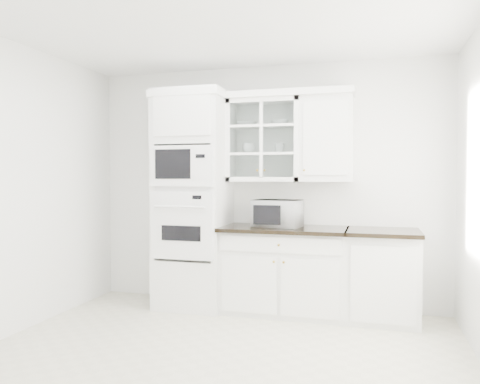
% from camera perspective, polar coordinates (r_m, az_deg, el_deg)
% --- Properties ---
extents(ground, '(4.00, 3.50, 0.01)m').
position_cam_1_polar(ground, '(3.92, -2.99, -19.83)').
color(ground, beige).
rests_on(ground, ground).
extents(room_shell, '(4.00, 3.50, 2.70)m').
position_cam_1_polar(room_shell, '(4.06, -1.05, 6.46)').
color(room_shell, white).
rests_on(room_shell, ground).
extents(oven_column, '(0.76, 0.68, 2.40)m').
position_cam_1_polar(oven_column, '(5.24, -5.74, -0.89)').
color(oven_column, white).
rests_on(oven_column, ground).
extents(base_cabinet_run, '(1.32, 0.67, 0.92)m').
position_cam_1_polar(base_cabinet_run, '(5.07, 5.44, -9.39)').
color(base_cabinet_run, white).
rests_on(base_cabinet_run, ground).
extents(extra_base_cabinet, '(0.72, 0.67, 0.92)m').
position_cam_1_polar(extra_base_cabinet, '(4.99, 16.97, -9.65)').
color(extra_base_cabinet, white).
rests_on(extra_base_cabinet, ground).
extents(upper_cabinet_glass, '(0.80, 0.33, 0.90)m').
position_cam_1_polar(upper_cabinet_glass, '(5.17, 3.03, 6.29)').
color(upper_cabinet_glass, white).
rests_on(upper_cabinet_glass, room_shell).
extents(upper_cabinet_solid, '(0.55, 0.33, 0.90)m').
position_cam_1_polar(upper_cabinet_solid, '(5.06, 10.54, 6.35)').
color(upper_cabinet_solid, white).
rests_on(upper_cabinet_solid, room_shell).
extents(crown_molding, '(2.14, 0.38, 0.07)m').
position_cam_1_polar(crown_molding, '(5.23, 1.84, 11.59)').
color(crown_molding, white).
rests_on(crown_molding, room_shell).
extents(countertop_microwave, '(0.54, 0.47, 0.29)m').
position_cam_1_polar(countertop_microwave, '(5.00, 4.63, -2.60)').
color(countertop_microwave, white).
rests_on(countertop_microwave, base_cabinet_run).
extents(bowl_a, '(0.23, 0.23, 0.05)m').
position_cam_1_polar(bowl_a, '(5.25, 0.86, 8.26)').
color(bowl_a, white).
rests_on(bowl_a, upper_cabinet_glass).
extents(bowl_b, '(0.24, 0.24, 0.06)m').
position_cam_1_polar(bowl_b, '(5.17, 4.87, 8.40)').
color(bowl_b, white).
rests_on(bowl_b, upper_cabinet_glass).
extents(cup_a, '(0.15, 0.15, 0.11)m').
position_cam_1_polar(cup_a, '(5.19, 1.07, 5.34)').
color(cup_a, white).
rests_on(cup_a, upper_cabinet_glass).
extents(cup_b, '(0.14, 0.14, 0.11)m').
position_cam_1_polar(cup_b, '(5.13, 4.78, 5.34)').
color(cup_b, white).
rests_on(cup_b, upper_cabinet_glass).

